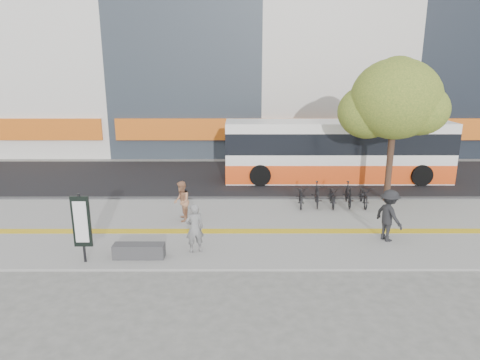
{
  "coord_description": "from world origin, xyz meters",
  "views": [
    {
      "loc": [
        0.56,
        -13.42,
        5.88
      ],
      "look_at": [
        0.59,
        2.0,
        1.76
      ],
      "focal_mm": 31.51,
      "sensor_mm": 36.0,
      "label": 1
    }
  ],
  "objects_px": {
    "pedestrian_tan": "(182,201)",
    "pedestrian_dark": "(389,215)",
    "bus": "(337,153)",
    "bench": "(139,251)",
    "signboard": "(81,223)",
    "seated_woman": "(195,228)",
    "street_tree": "(394,101)"
  },
  "relations": [
    {
      "from": "bench",
      "to": "signboard",
      "type": "height_order",
      "value": "signboard"
    },
    {
      "from": "seated_woman",
      "to": "pedestrian_dark",
      "type": "relative_size",
      "value": 0.9
    },
    {
      "from": "bench",
      "to": "pedestrian_dark",
      "type": "xyz_separation_m",
      "value": [
        8.29,
        1.39,
        0.68
      ]
    },
    {
      "from": "bench",
      "to": "street_tree",
      "type": "distance_m",
      "value": 12.23
    },
    {
      "from": "bench",
      "to": "pedestrian_tan",
      "type": "relative_size",
      "value": 1.01
    },
    {
      "from": "bus",
      "to": "pedestrian_dark",
      "type": "height_order",
      "value": "bus"
    },
    {
      "from": "street_tree",
      "to": "pedestrian_tan",
      "type": "bearing_deg",
      "value": -163.04
    },
    {
      "from": "street_tree",
      "to": "seated_woman",
      "type": "relative_size",
      "value": 3.88
    },
    {
      "from": "pedestrian_tan",
      "to": "pedestrian_dark",
      "type": "height_order",
      "value": "pedestrian_dark"
    },
    {
      "from": "street_tree",
      "to": "seated_woman",
      "type": "bearing_deg",
      "value": -145.31
    },
    {
      "from": "bus",
      "to": "pedestrian_dark",
      "type": "distance_m",
      "value": 8.33
    },
    {
      "from": "pedestrian_tan",
      "to": "pedestrian_dark",
      "type": "distance_m",
      "value": 7.62
    },
    {
      "from": "pedestrian_dark",
      "to": "bench",
      "type": "bearing_deg",
      "value": 76.29
    },
    {
      "from": "pedestrian_dark",
      "to": "bus",
      "type": "bearing_deg",
      "value": -23.41
    },
    {
      "from": "bus",
      "to": "signboard",
      "type": "bearing_deg",
      "value": -134.76
    },
    {
      "from": "bench",
      "to": "pedestrian_tan",
      "type": "xyz_separation_m",
      "value": [
        0.92,
        3.32,
        0.57
      ]
    },
    {
      "from": "seated_woman",
      "to": "pedestrian_dark",
      "type": "height_order",
      "value": "pedestrian_dark"
    },
    {
      "from": "pedestrian_tan",
      "to": "pedestrian_dark",
      "type": "xyz_separation_m",
      "value": [
        7.37,
        -1.93,
        0.11
      ]
    },
    {
      "from": "bench",
      "to": "signboard",
      "type": "bearing_deg",
      "value": -169.19
    },
    {
      "from": "signboard",
      "to": "seated_woman",
      "type": "relative_size",
      "value": 1.35
    },
    {
      "from": "bus",
      "to": "pedestrian_tan",
      "type": "height_order",
      "value": "bus"
    },
    {
      "from": "bench",
      "to": "seated_woman",
      "type": "bearing_deg",
      "value": 14.42
    },
    {
      "from": "street_tree",
      "to": "bus",
      "type": "xyz_separation_m",
      "value": [
        -1.46,
        3.68,
        -2.98
      ]
    },
    {
      "from": "pedestrian_tan",
      "to": "pedestrian_dark",
      "type": "bearing_deg",
      "value": 68.57
    },
    {
      "from": "bench",
      "to": "seated_woman",
      "type": "relative_size",
      "value": 0.98
    },
    {
      "from": "signboard",
      "to": "pedestrian_dark",
      "type": "relative_size",
      "value": 1.21
    },
    {
      "from": "pedestrian_dark",
      "to": "signboard",
      "type": "bearing_deg",
      "value": 76.5
    },
    {
      "from": "bench",
      "to": "signboard",
      "type": "distance_m",
      "value": 1.94
    },
    {
      "from": "bench",
      "to": "bus",
      "type": "distance_m",
      "value": 12.84
    },
    {
      "from": "signboard",
      "to": "bus",
      "type": "relative_size",
      "value": 0.19
    },
    {
      "from": "street_tree",
      "to": "pedestrian_tan",
      "type": "relative_size",
      "value": 3.98
    },
    {
      "from": "seated_woman",
      "to": "pedestrian_tan",
      "type": "xyz_separation_m",
      "value": [
        -0.8,
        2.88,
        -0.02
      ]
    }
  ]
}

